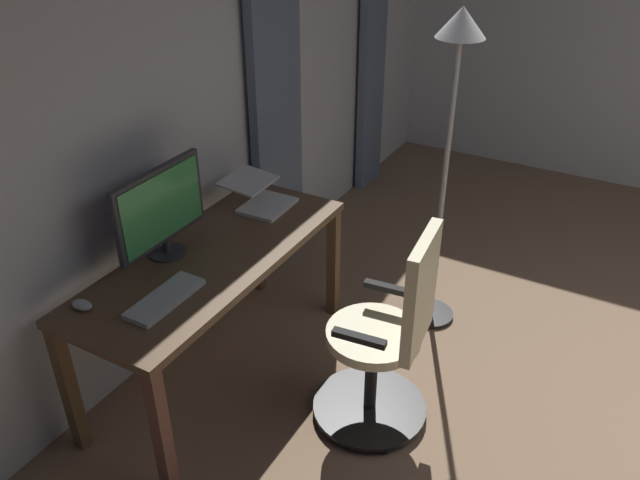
# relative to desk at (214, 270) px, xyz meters

# --- Properties ---
(back_room_partition) EXTENTS (5.77, 0.10, 2.57)m
(back_room_partition) POSITION_rel_desk_xyz_m (-0.68, -0.46, 0.64)
(back_room_partition) COLOR silver
(back_room_partition) RESTS_ON ground
(curtain_left_panel) EXTENTS (0.36, 0.06, 2.32)m
(curtain_left_panel) POSITION_rel_desk_xyz_m (-2.51, -0.35, 0.52)
(curtain_left_panel) COLOR slate
(curtain_left_panel) RESTS_ON ground
(curtain_right_panel) EXTENTS (0.49, 0.06, 2.32)m
(curtain_right_panel) POSITION_rel_desk_xyz_m (-1.13, -0.35, 0.52)
(curtain_right_panel) COLOR slate
(curtain_right_panel) RESTS_ON ground
(desk) EXTENTS (1.56, 0.62, 0.74)m
(desk) POSITION_rel_desk_xyz_m (0.00, 0.00, 0.00)
(desk) COLOR brown
(desk) RESTS_ON ground
(office_chair) EXTENTS (0.56, 0.56, 1.05)m
(office_chair) POSITION_rel_desk_xyz_m (-0.11, 0.89, -0.17)
(office_chair) COLOR black
(office_chair) RESTS_ON ground
(computer_monitor) EXTENTS (0.56, 0.18, 0.44)m
(computer_monitor) POSITION_rel_desk_xyz_m (0.11, -0.19, 0.34)
(computer_monitor) COLOR #333338
(computer_monitor) RESTS_ON desk
(computer_keyboard) EXTENTS (0.38, 0.14, 0.02)m
(computer_keyboard) POSITION_rel_desk_xyz_m (0.41, 0.06, 0.11)
(computer_keyboard) COLOR #B7BCC1
(computer_keyboard) RESTS_ON desk
(laptop) EXTENTS (0.30, 0.36, 0.15)m
(laptop) POSITION_rel_desk_xyz_m (-0.53, -0.07, 0.15)
(laptop) COLOR white
(laptop) RESTS_ON desk
(computer_mouse) EXTENTS (0.06, 0.10, 0.04)m
(computer_mouse) POSITION_rel_desk_xyz_m (0.62, -0.21, 0.11)
(computer_mouse) COLOR #B7BCC1
(computer_mouse) RESTS_ON desk
(floor_lamp) EXTENTS (0.28, 0.28, 1.79)m
(floor_lamp) POSITION_rel_desk_xyz_m (-0.99, 0.80, 0.69)
(floor_lamp) COLOR black
(floor_lamp) RESTS_ON ground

